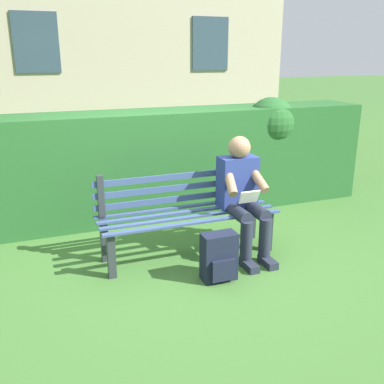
{
  "coord_description": "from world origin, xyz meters",
  "views": [
    {
      "loc": [
        1.39,
        3.76,
        1.94
      ],
      "look_at": [
        0.0,
        0.1,
        0.7
      ],
      "focal_mm": 40.79,
      "sensor_mm": 36.0,
      "label": 1
    }
  ],
  "objects": [
    {
      "name": "hedge_backdrop",
      "position": [
        0.23,
        -1.31,
        0.68
      ],
      "size": [
        6.22,
        0.77,
        1.41
      ],
      "color": "#265B28",
      "rests_on": "ground"
    },
    {
      "name": "person_seated",
      "position": [
        -0.54,
        0.1,
        0.63
      ],
      "size": [
        0.44,
        0.73,
        1.18
      ],
      "color": "navy",
      "rests_on": "ground"
    },
    {
      "name": "park_bench",
      "position": [
        0.0,
        -0.08,
        0.44
      ],
      "size": [
        1.77,
        0.51,
        0.86
      ],
      "color": "#2D3338",
      "rests_on": "ground"
    },
    {
      "name": "backpack",
      "position": [
        -0.09,
        0.55,
        0.21
      ],
      "size": [
        0.31,
        0.24,
        0.44
      ],
      "color": "#191E33",
      "rests_on": "ground"
    },
    {
      "name": "ground",
      "position": [
        0.0,
        0.0,
        0.0
      ],
      "size": [
        60.0,
        60.0,
        0.0
      ],
      "primitive_type": "plane",
      "color": "#3D6B2D"
    }
  ]
}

